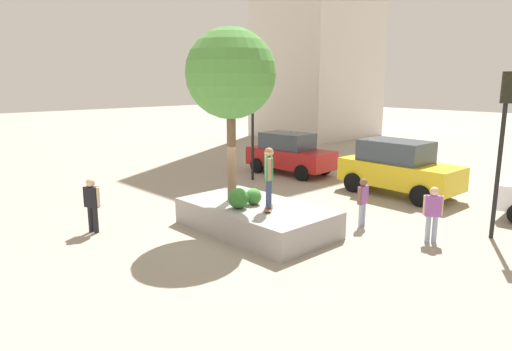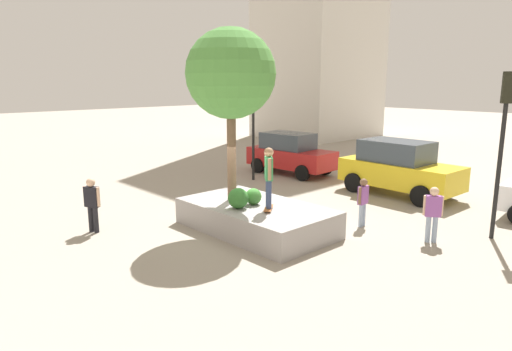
# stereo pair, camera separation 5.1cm
# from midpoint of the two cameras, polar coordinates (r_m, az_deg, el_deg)

# --- Properties ---
(ground_plane) EXTENTS (120.00, 120.00, 0.00)m
(ground_plane) POSITION_cam_midpoint_polar(r_m,az_deg,el_deg) (14.46, -0.14, -6.25)
(ground_plane) COLOR #9E9384
(planter_ledge) EXTENTS (4.69, 2.67, 0.81)m
(planter_ledge) POSITION_cam_midpoint_polar(r_m,az_deg,el_deg) (13.88, 0.11, -5.28)
(planter_ledge) COLOR gray
(planter_ledge) RESTS_ON ground
(plaza_tree) EXTENTS (2.69, 2.69, 5.21)m
(plaza_tree) POSITION_cam_midpoint_polar(r_m,az_deg,el_deg) (13.84, -3.07, 12.48)
(plaza_tree) COLOR brown
(plaza_tree) RESTS_ON planter_ledge
(boxwood_shrub) EXTENTS (0.61, 0.61, 0.61)m
(boxwood_shrub) POSITION_cam_midpoint_polar(r_m,az_deg,el_deg) (13.32, -2.12, -2.86)
(boxwood_shrub) COLOR #2D6628
(boxwood_shrub) RESTS_ON planter_ledge
(hedge_clump) EXTENTS (0.50, 0.50, 0.50)m
(hedge_clump) POSITION_cam_midpoint_polar(r_m,az_deg,el_deg) (13.74, -0.22, -2.63)
(hedge_clump) COLOR #3D7A33
(hedge_clump) RESTS_ON planter_ledge
(skateboard) EXTENTS (0.66, 0.76, 0.07)m
(skateboard) POSITION_cam_midpoint_polar(r_m,az_deg,el_deg) (13.21, 1.68, -4.09)
(skateboard) COLOR brown
(skateboard) RESTS_ON planter_ledge
(skateboarder) EXTENTS (0.49, 0.45, 1.75)m
(skateboarder) POSITION_cam_midpoint_polar(r_m,az_deg,el_deg) (12.97, 1.71, 0.27)
(skateboarder) COLOR navy
(skateboarder) RESTS_ON skateboard
(sedan_parked) EXTENTS (4.41, 2.27, 1.99)m
(sedan_parked) POSITION_cam_midpoint_polar(r_m,az_deg,el_deg) (22.23, 4.35, 2.79)
(sedan_parked) COLOR #B21E1E
(sedan_parked) RESTS_ON ground
(taxi_cab) EXTENTS (4.69, 2.29, 2.16)m
(taxi_cab) POSITION_cam_midpoint_polar(r_m,az_deg,el_deg) (18.92, 17.47, 0.95)
(taxi_cab) COLOR gold
(taxi_cab) RESTS_ON ground
(traffic_light_corner) EXTENTS (0.36, 0.37, 4.71)m
(traffic_light_corner) POSITION_cam_midpoint_polar(r_m,az_deg,el_deg) (14.38, 28.58, 5.28)
(traffic_light_corner) COLOR black
(traffic_light_corner) RESTS_ON ground
(traffic_light_median) EXTENTS (0.37, 0.37, 4.79)m
(traffic_light_median) POSITION_cam_midpoint_polar(r_m,az_deg,el_deg) (20.51, -0.25, 8.37)
(traffic_light_median) COLOR black
(traffic_light_median) RESTS_ON ground
(pedestrian_crossing) EXTENTS (0.45, 0.40, 1.59)m
(pedestrian_crossing) POSITION_cam_midpoint_polar(r_m,az_deg,el_deg) (13.68, 21.31, -4.11)
(pedestrian_crossing) COLOR #8C9EB7
(pedestrian_crossing) RESTS_ON ground
(passerby_with_bag) EXTENTS (0.51, 0.37, 1.66)m
(passerby_with_bag) POSITION_cam_midpoint_polar(r_m,az_deg,el_deg) (14.41, -19.69, -3.04)
(passerby_with_bag) COLOR black
(passerby_with_bag) RESTS_ON ground
(bystander_watching) EXTENTS (0.24, 0.51, 1.52)m
(bystander_watching) POSITION_cam_midpoint_polar(r_m,az_deg,el_deg) (14.53, 13.30, -2.86)
(bystander_watching) COLOR #8C9EB7
(bystander_watching) RESTS_ON ground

